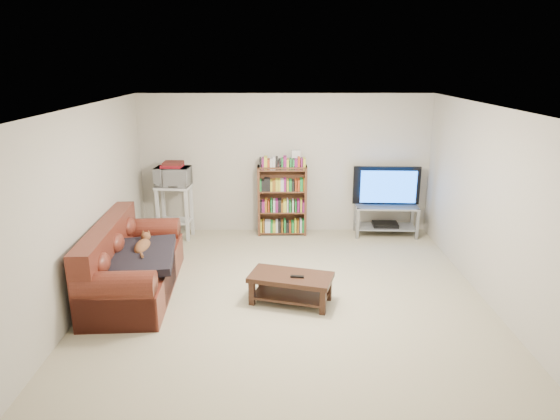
{
  "coord_description": "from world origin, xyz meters",
  "views": [
    {
      "loc": [
        -0.14,
        -5.99,
        2.92
      ],
      "look_at": [
        -0.1,
        0.4,
        1.0
      ],
      "focal_mm": 32.0,
      "sensor_mm": 36.0,
      "label": 1
    }
  ],
  "objects_px": {
    "tv_stand": "(386,215)",
    "bookshelf": "(282,199)",
    "sofa": "(129,268)",
    "coffee_table": "(291,283)"
  },
  "relations": [
    {
      "from": "tv_stand",
      "to": "bookshelf",
      "type": "relative_size",
      "value": 0.9
    },
    {
      "from": "sofa",
      "to": "bookshelf",
      "type": "bearing_deg",
      "value": 45.23
    },
    {
      "from": "sofa",
      "to": "bookshelf",
      "type": "xyz_separation_m",
      "value": [
        2.02,
        2.26,
        0.3
      ]
    },
    {
      "from": "tv_stand",
      "to": "sofa",
      "type": "bearing_deg",
      "value": -147.27
    },
    {
      "from": "sofa",
      "to": "bookshelf",
      "type": "distance_m",
      "value": 3.04
    },
    {
      "from": "tv_stand",
      "to": "bookshelf",
      "type": "bearing_deg",
      "value": -179.13
    },
    {
      "from": "bookshelf",
      "to": "sofa",
      "type": "bearing_deg",
      "value": -132.14
    },
    {
      "from": "coffee_table",
      "to": "tv_stand",
      "type": "distance_m",
      "value": 3.05
    },
    {
      "from": "sofa",
      "to": "coffee_table",
      "type": "bearing_deg",
      "value": -11.85
    },
    {
      "from": "coffee_table",
      "to": "bookshelf",
      "type": "relative_size",
      "value": 0.92
    }
  ]
}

